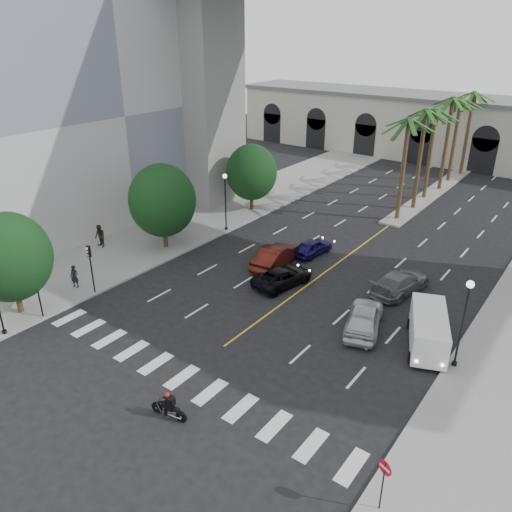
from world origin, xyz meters
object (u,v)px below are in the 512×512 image
(do_not_enter_sign, at_px, (384,476))
(traffic_signal_near, at_px, (36,284))
(car_b, at_px, (275,256))
(traffic_signal_far, at_px, (90,261))
(lamp_post_right, at_px, (464,317))
(pedestrian_b, at_px, (100,236))
(car_c, at_px, (283,277))
(car_d, at_px, (400,282))
(car_e, at_px, (313,247))
(pedestrian_a, at_px, (75,276))
(motorcycle_rider, at_px, (170,407))
(car_a, at_px, (364,317))
(lamp_post_left_far, at_px, (225,197))
(cargo_van, at_px, (428,330))

(do_not_enter_sign, bearing_deg, traffic_signal_near, -158.98)
(car_b, bearing_deg, traffic_signal_far, 48.56)
(lamp_post_right, height_order, pedestrian_b, lamp_post_right)
(car_c, relative_size, car_d, 0.90)
(lamp_post_right, distance_m, car_c, 13.37)
(car_b, bearing_deg, lamp_post_right, 155.86)
(car_b, distance_m, car_e, 3.81)
(lamp_post_right, xyz_separation_m, pedestrian_b, (-28.73, -1.28, -2.10))
(pedestrian_a, height_order, do_not_enter_sign, do_not_enter_sign)
(motorcycle_rider, xyz_separation_m, do_not_enter_sign, (10.12, 1.19, 1.23))
(traffic_signal_far, relative_size, car_a, 0.73)
(car_e, bearing_deg, traffic_signal_near, 71.58)
(car_b, bearing_deg, motorcycle_rider, 100.78)
(motorcycle_rider, bearing_deg, car_b, 98.43)
(car_b, height_order, car_e, car_b)
(car_d, bearing_deg, do_not_enter_sign, 119.43)
(traffic_signal_far, relative_size, pedestrian_a, 2.21)
(traffic_signal_near, bearing_deg, pedestrian_b, 123.19)
(motorcycle_rider, xyz_separation_m, pedestrian_a, (-14.65, 5.16, 0.32))
(car_b, bearing_deg, do_not_enter_sign, 128.01)
(motorcycle_rider, bearing_deg, pedestrian_b, 141.20)
(lamp_post_left_far, distance_m, traffic_signal_far, 14.52)
(motorcycle_rider, distance_m, car_b, 17.47)
(lamp_post_right, distance_m, traffic_signal_far, 23.62)
(pedestrian_a, bearing_deg, car_e, 29.09)
(lamp_post_right, xyz_separation_m, do_not_enter_sign, (0.40, -10.80, -1.34))
(traffic_signal_near, distance_m, pedestrian_b, 11.11)
(car_b, bearing_deg, pedestrian_b, 16.39)
(pedestrian_b, bearing_deg, lamp_post_right, 10.52)
(cargo_van, bearing_deg, traffic_signal_far, 177.98)
(traffic_signal_near, distance_m, car_b, 17.03)
(lamp_post_right, distance_m, pedestrian_a, 25.42)
(lamp_post_right, bearing_deg, car_e, 149.25)
(pedestrian_a, xyz_separation_m, pedestrian_b, (-4.35, 5.55, 0.14))
(traffic_signal_far, xyz_separation_m, car_d, (17.00, 12.90, -1.74))
(car_c, height_order, car_e, car_e)
(car_d, xyz_separation_m, do_not_enter_sign, (6.09, -17.20, 1.12))
(car_a, bearing_deg, car_e, -60.72)
(motorcycle_rider, bearing_deg, traffic_signal_far, 147.67)
(pedestrian_a, bearing_deg, pedestrian_b, 102.08)
(traffic_signal_near, xyz_separation_m, car_b, (7.63, 15.14, -1.66))
(lamp_post_right, height_order, pedestrian_a, lamp_post_right)
(traffic_signal_near, xyz_separation_m, car_e, (8.84, 18.75, -1.84))
(lamp_post_left_far, height_order, car_e, lamp_post_left_far)
(cargo_van, height_order, pedestrian_b, cargo_van)
(car_e, bearing_deg, car_d, 174.07)
(pedestrian_b, bearing_deg, do_not_enter_sign, -10.14)
(car_c, bearing_deg, car_b, -33.59)
(cargo_van, height_order, pedestrian_a, cargo_van)
(car_c, bearing_deg, car_e, -68.28)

